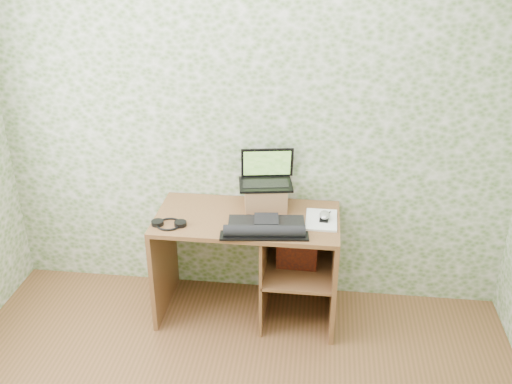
# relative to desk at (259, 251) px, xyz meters

# --- Properties ---
(wall_back) EXTENTS (3.50, 0.00, 3.50)m
(wall_back) POSITION_rel_desk_xyz_m (-0.08, 0.28, 0.82)
(wall_back) COLOR silver
(wall_back) RESTS_ON ground
(desk) EXTENTS (1.20, 0.60, 0.75)m
(desk) POSITION_rel_desk_xyz_m (0.00, 0.00, 0.00)
(desk) COLOR brown
(desk) RESTS_ON floor
(riser) EXTENTS (0.31, 0.27, 0.16)m
(riser) POSITION_rel_desk_xyz_m (0.03, 0.12, 0.35)
(riser) COLOR #A37449
(riser) RESTS_ON desk
(laptop) EXTENTS (0.38, 0.30, 0.23)m
(laptop) POSITION_rel_desk_xyz_m (0.03, 0.15, 0.49)
(laptop) COLOR black
(laptop) RESTS_ON riser
(keyboard) EXTENTS (0.55, 0.32, 0.08)m
(keyboard) POSITION_rel_desk_xyz_m (0.06, -0.20, 0.30)
(keyboard) COLOR black
(keyboard) RESTS_ON desk
(headphones) EXTENTS (0.23, 0.17, 0.03)m
(headphones) POSITION_rel_desk_xyz_m (-0.56, -0.20, 0.28)
(headphones) COLOR black
(headphones) RESTS_ON desk
(notepad) EXTENTS (0.20, 0.28, 0.01)m
(notepad) POSITION_rel_desk_xyz_m (0.40, -0.02, 0.28)
(notepad) COLOR white
(notepad) RESTS_ON desk
(mouse) EXTENTS (0.08, 0.11, 0.04)m
(mouse) POSITION_rel_desk_xyz_m (0.42, -0.02, 0.30)
(mouse) COLOR silver
(mouse) RESTS_ON notepad
(pen) EXTENTS (0.06, 0.12, 0.01)m
(pen) POSITION_rel_desk_xyz_m (0.43, 0.02, 0.29)
(pen) COLOR black
(pen) RESTS_ON notepad
(red_box) EXTENTS (0.27, 0.09, 0.32)m
(red_box) POSITION_rel_desk_xyz_m (0.26, -0.03, 0.07)
(red_box) COLOR maroon
(red_box) RESTS_ON desk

